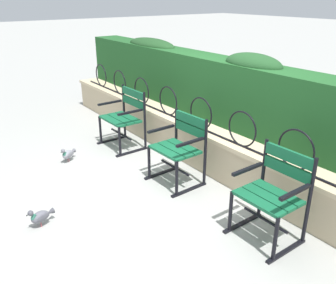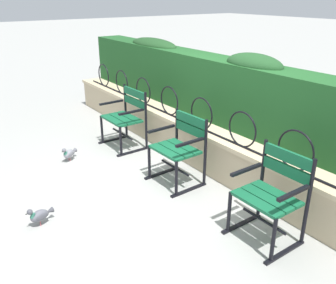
{
  "view_description": "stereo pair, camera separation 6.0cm",
  "coord_description": "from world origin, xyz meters",
  "px_view_note": "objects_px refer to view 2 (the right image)",
  "views": [
    {
      "loc": [
        3.14,
        -2.22,
        2.15
      ],
      "look_at": [
        0.0,
        0.05,
        0.55
      ],
      "focal_mm": 38.44,
      "sensor_mm": 36.0,
      "label": 1
    },
    {
      "loc": [
        3.17,
        -2.17,
        2.15
      ],
      "look_at": [
        0.0,
        0.05,
        0.55
      ],
      "focal_mm": 38.44,
      "sensor_mm": 36.0,
      "label": 2
    }
  ],
  "objects_px": {
    "pigeon_far_side": "(40,215)",
    "park_chair_right": "(272,194)",
    "park_chair_left": "(126,116)",
    "pigeon_near_chairs": "(69,153)",
    "park_chair_centre": "(180,147)"
  },
  "relations": [
    {
      "from": "pigeon_far_side",
      "to": "park_chair_right",
      "type": "bearing_deg",
      "value": 50.4
    },
    {
      "from": "park_chair_right",
      "to": "pigeon_far_side",
      "type": "distance_m",
      "value": 2.27
    },
    {
      "from": "park_chair_left",
      "to": "pigeon_near_chairs",
      "type": "distance_m",
      "value": 1.0
    },
    {
      "from": "pigeon_far_side",
      "to": "pigeon_near_chairs",
      "type": "bearing_deg",
      "value": 148.34
    },
    {
      "from": "park_chair_centre",
      "to": "pigeon_far_side",
      "type": "relative_size",
      "value": 2.92
    },
    {
      "from": "park_chair_left",
      "to": "park_chair_right",
      "type": "distance_m",
      "value": 2.74
    },
    {
      "from": "park_chair_centre",
      "to": "park_chair_right",
      "type": "relative_size",
      "value": 0.97
    },
    {
      "from": "park_chair_left",
      "to": "park_chair_right",
      "type": "height_order",
      "value": "park_chair_left"
    },
    {
      "from": "park_chair_left",
      "to": "park_chair_centre",
      "type": "xyz_separation_m",
      "value": [
        1.37,
        -0.02,
        -0.01
      ]
    },
    {
      "from": "park_chair_left",
      "to": "pigeon_far_side",
      "type": "distance_m",
      "value": 2.19
    },
    {
      "from": "park_chair_left",
      "to": "pigeon_far_side",
      "type": "height_order",
      "value": "park_chair_left"
    },
    {
      "from": "pigeon_near_chairs",
      "to": "pigeon_far_side",
      "type": "height_order",
      "value": "same"
    },
    {
      "from": "pigeon_near_chairs",
      "to": "pigeon_far_side",
      "type": "bearing_deg",
      "value": -31.66
    },
    {
      "from": "park_chair_left",
      "to": "park_chair_centre",
      "type": "height_order",
      "value": "park_chair_left"
    },
    {
      "from": "pigeon_near_chairs",
      "to": "pigeon_far_side",
      "type": "xyz_separation_m",
      "value": [
        1.28,
        -0.79,
        0.0
      ]
    }
  ]
}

